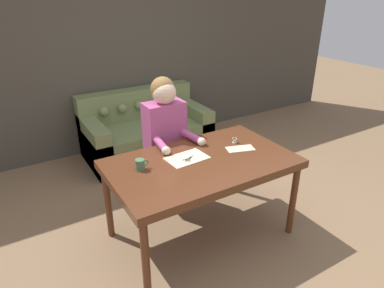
{
  "coord_description": "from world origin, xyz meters",
  "views": [
    {
      "loc": [
        -1.48,
        -2.17,
        2.13
      ],
      "look_at": [
        -0.09,
        0.14,
        0.88
      ],
      "focal_mm": 32.0,
      "sensor_mm": 36.0,
      "label": 1
    }
  ],
  "objects": [
    {
      "name": "person",
      "position": [
        -0.1,
        0.64,
        0.71
      ],
      "size": [
        0.45,
        0.58,
        1.36
      ],
      "color": "#33281E",
      "rests_on": "ground_plane"
    },
    {
      "name": "couch",
      "position": [
        0.2,
        1.86,
        0.3
      ],
      "size": [
        1.63,
        0.89,
        0.84
      ],
      "color": "olive",
      "rests_on": "ground_plane"
    },
    {
      "name": "thread_spool",
      "position": [
        0.38,
        0.14,
        0.8
      ],
      "size": [
        0.04,
        0.04,
        0.05
      ],
      "color": "beige",
      "rests_on": "dining_table"
    },
    {
      "name": "pattern_paper_main",
      "position": [
        -0.17,
        0.1,
        0.78
      ],
      "size": [
        0.37,
        0.26,
        0.0
      ],
      "color": "beige",
      "rests_on": "dining_table"
    },
    {
      "name": "wall_back",
      "position": [
        0.0,
        2.31,
        1.3
      ],
      "size": [
        8.0,
        0.06,
        2.6
      ],
      "color": "#474238",
      "rests_on": "ground_plane"
    },
    {
      "name": "scissors",
      "position": [
        -0.15,
        0.08,
        0.78
      ],
      "size": [
        0.22,
        0.15,
        0.01
      ],
      "color": "silver",
      "rests_on": "dining_table"
    },
    {
      "name": "ground_plane",
      "position": [
        0.0,
        0.0,
        0.0
      ],
      "size": [
        16.0,
        16.0,
        0.0
      ],
      "primitive_type": "plane",
      "color": "#846647"
    },
    {
      "name": "mug",
      "position": [
        -0.59,
        0.12,
        0.82
      ],
      "size": [
        0.11,
        0.08,
        0.09
      ],
      "color": "#47704C",
      "rests_on": "dining_table"
    },
    {
      "name": "dining_table",
      "position": [
        -0.08,
        -0.0,
        0.71
      ],
      "size": [
        1.58,
        0.95,
        0.78
      ],
      "color": "#562D19",
      "rests_on": "ground_plane"
    },
    {
      "name": "pattern_paper_offcut",
      "position": [
        0.34,
        0.01,
        0.78
      ],
      "size": [
        0.28,
        0.19,
        0.0
      ],
      "color": "beige",
      "rests_on": "dining_table"
    }
  ]
}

